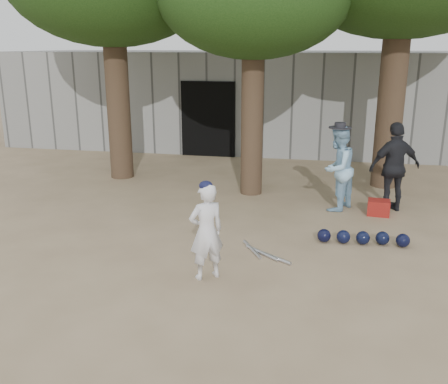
% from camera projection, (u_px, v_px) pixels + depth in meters
% --- Properties ---
extents(ground, '(70.00, 70.00, 0.00)m').
position_uv_depth(ground, '(172.00, 270.00, 7.43)').
color(ground, '#937C5E').
rests_on(ground, ground).
extents(boy_player, '(0.61, 0.57, 1.40)m').
position_uv_depth(boy_player, '(206.00, 232.00, 6.98)').
color(boy_player, silver).
rests_on(boy_player, ground).
extents(spectator_blue, '(0.97, 1.04, 1.70)m').
position_uv_depth(spectator_blue, '(337.00, 169.00, 9.91)').
color(spectator_blue, '#92C2E2').
rests_on(spectator_blue, ground).
extents(spectator_dark, '(1.13, 0.79, 1.79)m').
position_uv_depth(spectator_dark, '(395.00, 167.00, 9.84)').
color(spectator_dark, black).
rests_on(spectator_dark, ground).
extents(red_bag, '(0.45, 0.36, 0.30)m').
position_uv_depth(red_bag, '(379.00, 208.00, 9.77)').
color(red_bag, maroon).
rests_on(red_bag, ground).
extents(back_building, '(16.00, 5.24, 3.00)m').
position_uv_depth(back_building, '(259.00, 98.00, 16.73)').
color(back_building, gray).
rests_on(back_building, ground).
extents(helmet_row, '(1.51, 0.30, 0.23)m').
position_uv_depth(helmet_row, '(363.00, 238.00, 8.34)').
color(helmet_row, black).
rests_on(helmet_row, ground).
extents(bat_pile, '(0.87, 0.80, 0.06)m').
position_uv_depth(bat_pile, '(262.00, 253.00, 7.95)').
color(bat_pile, '#B5B5BC').
rests_on(bat_pile, ground).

